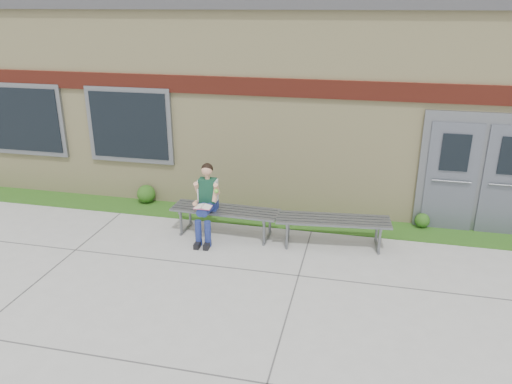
# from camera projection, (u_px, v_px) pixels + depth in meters

# --- Properties ---
(ground) EXTENTS (80.00, 80.00, 0.00)m
(ground) POSITION_uv_depth(u_px,v_px,m) (230.00, 284.00, 7.78)
(ground) COLOR #9E9E99
(ground) RESTS_ON ground
(grass_strip) EXTENTS (16.00, 0.80, 0.02)m
(grass_strip) POSITION_uv_depth(u_px,v_px,m) (265.00, 218.00, 10.15)
(grass_strip) COLOR #164D14
(grass_strip) RESTS_ON ground
(school_building) EXTENTS (16.20, 6.22, 4.20)m
(school_building) POSITION_uv_depth(u_px,v_px,m) (293.00, 89.00, 12.49)
(school_building) COLOR beige
(school_building) RESTS_ON ground
(bench_left) EXTENTS (2.03, 0.64, 0.52)m
(bench_left) POSITION_uv_depth(u_px,v_px,m) (225.00, 215.00, 9.32)
(bench_left) COLOR slate
(bench_left) RESTS_ON ground
(bench_right) EXTENTS (2.06, 0.76, 0.52)m
(bench_right) POSITION_uv_depth(u_px,v_px,m) (333.00, 225.00, 8.90)
(bench_right) COLOR slate
(bench_right) RESTS_ON ground
(girl) EXTENTS (0.49, 0.81, 1.42)m
(girl) POSITION_uv_depth(u_px,v_px,m) (206.00, 200.00, 9.06)
(girl) COLOR navy
(girl) RESTS_ON ground
(shrub_mid) EXTENTS (0.40, 0.40, 0.40)m
(shrub_mid) POSITION_uv_depth(u_px,v_px,m) (146.00, 194.00, 10.87)
(shrub_mid) COLOR #164D14
(shrub_mid) RESTS_ON grass_strip
(shrub_east) EXTENTS (0.28, 0.28, 0.28)m
(shrub_east) POSITION_uv_depth(u_px,v_px,m) (422.00, 220.00, 9.68)
(shrub_east) COLOR #164D14
(shrub_east) RESTS_ON grass_strip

